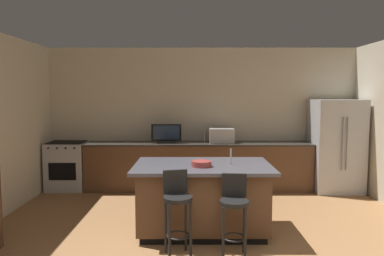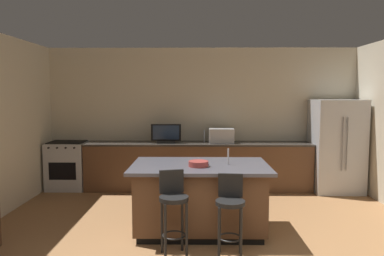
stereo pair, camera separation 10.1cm
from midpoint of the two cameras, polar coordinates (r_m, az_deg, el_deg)
wall_back at (r=7.52m, az=1.95°, el=1.67°), size 6.69×0.12×2.81m
counter_back at (r=7.27m, az=1.34°, el=-5.92°), size 4.41×0.62×0.93m
kitchen_island at (r=5.09m, az=1.82°, el=-10.73°), size 1.85×1.15×0.93m
refrigerator at (r=7.62m, az=21.85°, el=-2.57°), size 0.91×0.82×1.77m
range_oven at (r=7.69m, az=-18.39°, el=-5.53°), size 0.74×0.63×0.95m
microwave at (r=7.19m, az=4.97°, el=-1.19°), size 0.48×0.36×0.28m
tv_monitor at (r=7.14m, az=-3.65°, el=-0.99°), size 0.58×0.16×0.37m
sink_faucet_back at (r=7.28m, az=2.30°, el=-1.27°), size 0.02×0.02×0.24m
sink_faucet_island at (r=4.98m, az=6.22°, el=-4.42°), size 0.02×0.02×0.22m
bar_stool_left at (r=4.35m, az=-2.24°, el=-11.90°), size 0.35×0.37×0.99m
bar_stool_right at (r=4.36m, az=6.64°, el=-12.32°), size 0.34×0.35×0.95m
fruit_bowl at (r=4.84m, az=1.61°, el=-5.57°), size 0.26×0.26×0.07m
cell_phone at (r=5.01m, az=2.45°, el=-5.59°), size 0.13×0.17×0.01m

